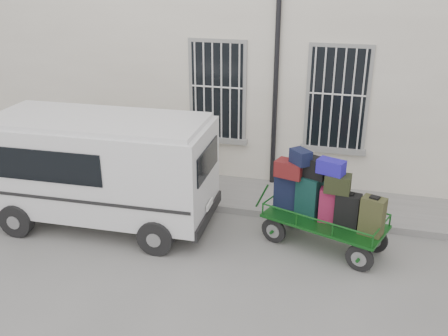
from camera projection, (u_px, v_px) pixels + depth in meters
ground at (196, 243)px, 9.57m from camera, size 80.00×80.00×0.00m
building at (257, 43)px, 13.33m from camera, size 24.00×5.15×6.00m
sidewalk at (226, 193)px, 11.50m from camera, size 24.00×1.70×0.15m
luggage_cart at (322, 201)px, 9.15m from camera, size 2.62×1.68×1.85m
van at (101, 164)px, 9.88m from camera, size 4.53×2.15×2.25m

